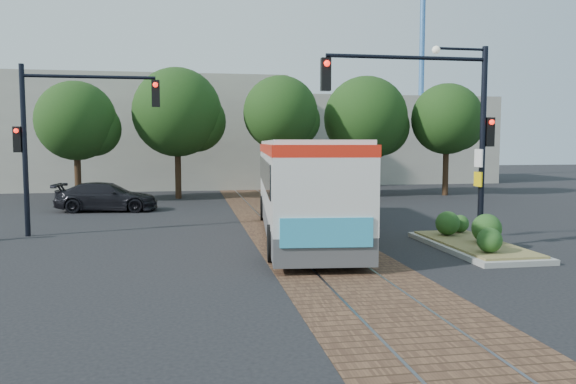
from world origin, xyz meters
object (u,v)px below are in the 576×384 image
Objects in this scene: city_bus at (302,183)px; signal_pole_main at (446,114)px; signal_pole_left at (58,126)px; parked_car at (107,197)px; traffic_island at (473,238)px.

signal_pole_main is at bearing -35.89° from city_bus.
signal_pole_left is (-12.23, 4.80, -0.29)m from signal_pole_main.
traffic_island is at bearing -128.04° from parked_car.
parked_car is at bearing 136.37° from traffic_island.
city_bus is 8.79m from signal_pole_left.
signal_pole_left is at bearing -179.02° from parked_car.
signal_pole_main is at bearing -130.08° from parked_car.
city_bus is at bearing -131.78° from parked_car.
city_bus is 11.68m from parked_car.
signal_pole_left reaches higher than traffic_island.
city_bus is 5.57m from signal_pole_main.
signal_pole_main reaches higher than city_bus.
signal_pole_main is 13.14m from signal_pole_left.
parked_car is at bearing 134.32° from signal_pole_main.
city_bus is 2.67× the size of parked_car.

